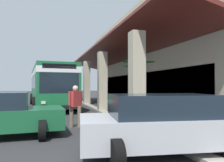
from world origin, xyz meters
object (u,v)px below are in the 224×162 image
parked_sedan_silver (167,123)px  transit_bus (50,84)px  pedestrian (75,104)px  potted_palm (135,103)px

parked_sedan_silver → transit_bus: bearing=-169.4°
pedestrian → potted_palm: bearing=120.9°
parked_sedan_silver → potted_palm: size_ratio=1.51×
parked_sedan_silver → potted_palm: 6.55m
pedestrian → potted_palm: size_ratio=0.56×
potted_palm → parked_sedan_silver: bearing=-15.9°
parked_sedan_silver → potted_palm: potted_palm is taller
transit_bus → pedestrian: transit_bus is taller
transit_bus → parked_sedan_silver: 13.97m
parked_sedan_silver → pedestrian: pedestrian is taller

